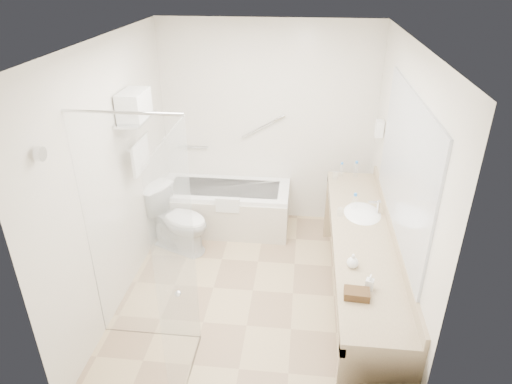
# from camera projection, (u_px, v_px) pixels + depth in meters

# --- Properties ---
(floor) EXTENTS (3.20, 3.20, 0.00)m
(floor) POSITION_uv_depth(u_px,v_px,m) (253.00, 291.00, 4.74)
(floor) COLOR tan
(floor) RESTS_ON ground
(ceiling) EXTENTS (2.60, 3.20, 0.10)m
(ceiling) POSITION_uv_depth(u_px,v_px,m) (252.00, 40.00, 3.59)
(ceiling) COLOR white
(ceiling) RESTS_ON wall_back
(wall_back) EXTENTS (2.60, 0.10, 2.50)m
(wall_back) POSITION_uv_depth(u_px,v_px,m) (268.00, 126.00, 5.58)
(wall_back) COLOR beige
(wall_back) RESTS_ON ground
(wall_front) EXTENTS (2.60, 0.10, 2.50)m
(wall_front) POSITION_uv_depth(u_px,v_px,m) (222.00, 298.00, 2.75)
(wall_front) COLOR beige
(wall_front) RESTS_ON ground
(wall_left) EXTENTS (0.10, 3.20, 2.50)m
(wall_left) POSITION_uv_depth(u_px,v_px,m) (116.00, 176.00, 4.29)
(wall_left) COLOR beige
(wall_left) RESTS_ON ground
(wall_right) EXTENTS (0.10, 3.20, 2.50)m
(wall_right) POSITION_uv_depth(u_px,v_px,m) (398.00, 190.00, 4.04)
(wall_right) COLOR beige
(wall_right) RESTS_ON ground
(bathtub) EXTENTS (1.60, 0.73, 0.59)m
(bathtub) POSITION_uv_depth(u_px,v_px,m) (225.00, 207.00, 5.76)
(bathtub) COLOR white
(bathtub) RESTS_ON floor
(grab_bar_short) EXTENTS (0.40, 0.03, 0.03)m
(grab_bar_short) POSITION_uv_depth(u_px,v_px,m) (192.00, 147.00, 5.77)
(grab_bar_short) COLOR silver
(grab_bar_short) RESTS_ON wall_back
(grab_bar_long) EXTENTS (0.53, 0.03, 0.33)m
(grab_bar_long) POSITION_uv_depth(u_px,v_px,m) (263.00, 127.00, 5.55)
(grab_bar_long) COLOR silver
(grab_bar_long) RESTS_ON wall_back
(shower_enclosure) EXTENTS (0.96, 0.91, 2.11)m
(shower_enclosure) POSITION_uv_depth(u_px,v_px,m) (157.00, 253.00, 3.49)
(shower_enclosure) COLOR silver
(shower_enclosure) RESTS_ON floor
(towel_shelf) EXTENTS (0.24, 0.55, 0.81)m
(towel_shelf) POSITION_uv_depth(u_px,v_px,m) (135.00, 114.00, 4.36)
(towel_shelf) COLOR silver
(towel_shelf) RESTS_ON wall_left
(vanity_counter) EXTENTS (0.55, 2.70, 0.95)m
(vanity_counter) POSITION_uv_depth(u_px,v_px,m) (361.00, 254.00, 4.21)
(vanity_counter) COLOR tan
(vanity_counter) RESTS_ON floor
(sink) EXTENTS (0.40, 0.52, 0.14)m
(sink) POSITION_uv_depth(u_px,v_px,m) (362.00, 216.00, 4.48)
(sink) COLOR white
(sink) RESTS_ON vanity_counter
(faucet) EXTENTS (0.03, 0.03, 0.14)m
(faucet) POSITION_uv_depth(u_px,v_px,m) (378.00, 207.00, 4.42)
(faucet) COLOR silver
(faucet) RESTS_ON vanity_counter
(mirror) EXTENTS (0.02, 2.00, 1.20)m
(mirror) POSITION_uv_depth(u_px,v_px,m) (405.00, 165.00, 3.77)
(mirror) COLOR #B0B5BD
(mirror) RESTS_ON wall_right
(hairdryer_unit) EXTENTS (0.08, 0.10, 0.18)m
(hairdryer_unit) POSITION_uv_depth(u_px,v_px,m) (379.00, 129.00, 4.88)
(hairdryer_unit) COLOR silver
(hairdryer_unit) RESTS_ON wall_right
(toilet) EXTENTS (0.88, 0.71, 0.75)m
(toilet) POSITION_uv_depth(u_px,v_px,m) (178.00, 220.00, 5.28)
(toilet) COLOR white
(toilet) RESTS_ON floor
(amenity_basket) EXTENTS (0.19, 0.14, 0.06)m
(amenity_basket) POSITION_uv_depth(u_px,v_px,m) (357.00, 294.00, 3.35)
(amenity_basket) COLOR #4D341B
(amenity_basket) RESTS_ON vanity_counter
(soap_bottle_a) EXTENTS (0.09, 0.14, 0.06)m
(soap_bottle_a) POSITION_uv_depth(u_px,v_px,m) (369.00, 286.00, 3.43)
(soap_bottle_a) COLOR silver
(soap_bottle_a) RESTS_ON vanity_counter
(soap_bottle_b) EXTENTS (0.10, 0.13, 0.10)m
(soap_bottle_b) POSITION_uv_depth(u_px,v_px,m) (353.00, 262.00, 3.67)
(soap_bottle_b) COLOR silver
(soap_bottle_b) RESTS_ON vanity_counter
(water_bottle_left) EXTENTS (0.06, 0.06, 0.20)m
(water_bottle_left) POSITION_uv_depth(u_px,v_px,m) (355.00, 203.00, 4.46)
(water_bottle_left) COLOR silver
(water_bottle_left) RESTS_ON vanity_counter
(water_bottle_mid) EXTENTS (0.05, 0.05, 0.17)m
(water_bottle_mid) POSITION_uv_depth(u_px,v_px,m) (342.00, 170.00, 5.20)
(water_bottle_mid) COLOR silver
(water_bottle_mid) RESTS_ON vanity_counter
(water_bottle_right) EXTENTS (0.06, 0.06, 0.19)m
(water_bottle_right) POSITION_uv_depth(u_px,v_px,m) (356.00, 170.00, 5.18)
(water_bottle_right) COLOR silver
(water_bottle_right) RESTS_ON vanity_counter
(drinking_glass_near) EXTENTS (0.07, 0.07, 0.09)m
(drinking_glass_near) POSITION_uv_depth(u_px,v_px,m) (335.00, 176.00, 5.14)
(drinking_glass_near) COLOR silver
(drinking_glass_near) RESTS_ON vanity_counter
(drinking_glass_far) EXTENTS (0.07, 0.07, 0.08)m
(drinking_glass_far) POSITION_uv_depth(u_px,v_px,m) (340.00, 212.00, 4.41)
(drinking_glass_far) COLOR silver
(drinking_glass_far) RESTS_ON vanity_counter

